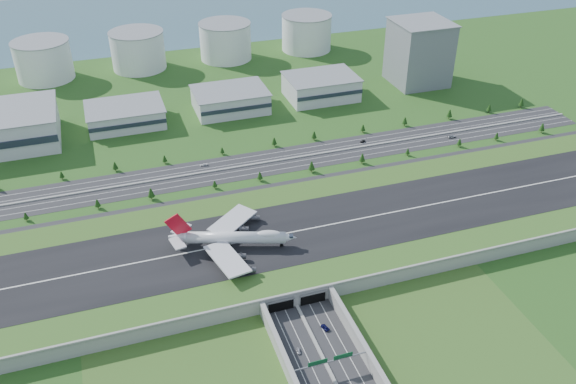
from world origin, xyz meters
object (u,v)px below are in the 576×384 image
object	(u,v)px
car_0	(299,351)
car_6	(452,136)
car_5	(363,141)
fuel_tank_a	(43,60)
car_7	(204,165)
boeing_747	(232,237)
office_tower	(419,53)
car_2	(325,327)

from	to	relation	value
car_0	car_6	bearing A→B (deg)	51.10
car_5	car_6	bearing A→B (deg)	56.07
fuel_tank_a	car_5	world-z (taller)	fuel_tank_a
car_7	car_6	bearing A→B (deg)	100.10
fuel_tank_a	car_5	bearing A→B (deg)	-42.75
fuel_tank_a	car_7	distance (m)	230.82
boeing_747	car_6	xyz separation A→B (m)	(193.21, 89.71, -13.27)
car_6	car_7	distance (m)	188.81
car_5	car_7	world-z (taller)	car_7
boeing_747	car_7	bearing A→B (deg)	105.71
office_tower	car_6	size ratio (longest dim) A/B	8.91
fuel_tank_a	boeing_747	world-z (taller)	fuel_tank_a
boeing_747	car_2	bearing A→B (deg)	-48.44
office_tower	car_0	world-z (taller)	office_tower
car_2	car_6	distance (m)	227.34
car_6	car_0	bearing A→B (deg)	139.72
fuel_tank_a	car_0	size ratio (longest dim) A/B	12.99
office_tower	fuel_tank_a	size ratio (longest dim) A/B	1.10
fuel_tank_a	car_7	bearing A→B (deg)	-63.03
fuel_tank_a	boeing_747	bearing A→B (deg)	-72.37
car_5	car_6	xyz separation A→B (m)	(67.41, -14.41, 0.13)
office_tower	car_5	distance (m)	135.60
office_tower	car_0	distance (m)	345.99
car_2	car_7	bearing A→B (deg)	-99.59
car_2	car_5	xyz separation A→B (m)	(97.23, 171.18, 0.00)
office_tower	boeing_747	bearing A→B (deg)	-138.24
fuel_tank_a	car_0	distance (m)	405.05
car_2	car_6	size ratio (longest dim) A/B	0.84
fuel_tank_a	car_2	xyz separation A→B (m)	(127.78, -379.20, -16.66)
office_tower	boeing_747	distance (m)	296.29
car_2	car_5	bearing A→B (deg)	-136.84
office_tower	car_5	xyz separation A→B (m)	(-94.99, -93.02, -26.66)
car_7	boeing_747	bearing A→B (deg)	12.56
car_0	boeing_747	bearing A→B (deg)	107.06
boeing_747	car_7	world-z (taller)	boeing_747
car_5	car_7	bearing A→B (deg)	-113.21
car_0	car_2	bearing A→B (deg)	39.11
office_tower	boeing_747	size ratio (longest dim) A/B	0.80
car_0	car_7	distance (m)	184.17
car_6	fuel_tank_a	bearing A→B (deg)	59.90
fuel_tank_a	car_7	size ratio (longest dim) A/B	9.72
office_tower	car_2	distance (m)	327.82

